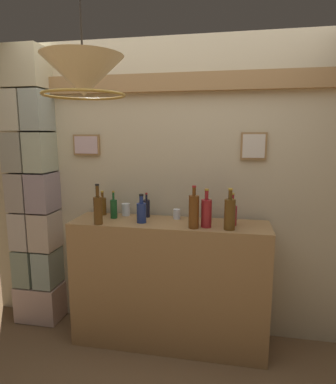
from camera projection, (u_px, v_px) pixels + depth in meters
The scene contains 16 objects.
panelled_rear_partition at pixel (175, 184), 2.82m from camera, with size 3.52×0.15×2.48m.
stone_pillar at pixel (35, 192), 2.94m from camera, with size 0.40×0.32×2.42m.
bar_shelf_unit at pixel (169, 284), 2.69m from camera, with size 1.56×0.41×1.03m, color #9E7547.
liquor_bottle_whiskey at pixel (232, 215), 2.50m from camera, with size 0.07×0.07×0.25m.
liquor_bottle_mezcal at pixel (114, 208), 2.71m from camera, with size 0.06×0.06×0.23m.
liquor_bottle_scotch at pixel (206, 209), 2.62m from camera, with size 0.06×0.06×0.26m.
liquor_bottle_amaro at pixel (206, 213), 2.44m from camera, with size 0.08×0.08×0.29m.
liquor_bottle_gin at pixel (103, 206), 2.82m from camera, with size 0.06×0.06×0.21m.
liquor_bottle_port at pixel (141, 212), 2.57m from camera, with size 0.07×0.07×0.23m.
liquor_bottle_brandy at pixel (194, 211), 2.42m from camera, with size 0.08×0.08×0.32m.
liquor_bottle_rye at pixel (147, 208), 2.75m from camera, with size 0.06×0.06×0.20m.
liquor_bottle_vodka at pixel (98, 209), 2.52m from camera, with size 0.07×0.07×0.31m.
liquor_bottle_tequila at pixel (230, 214), 2.38m from camera, with size 0.08×0.08×0.30m.
glass_tumbler_rocks at pixel (177, 214), 2.70m from camera, with size 0.06×0.06×0.08m.
glass_tumbler_highball at pixel (126, 209), 2.81m from camera, with size 0.07×0.07×0.10m.
pendant_lamp at pixel (83, 77), 1.89m from camera, with size 0.48×0.48×0.62m.
Camera 1 is at (0.47, -1.66, 1.72)m, focal length 30.92 mm.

